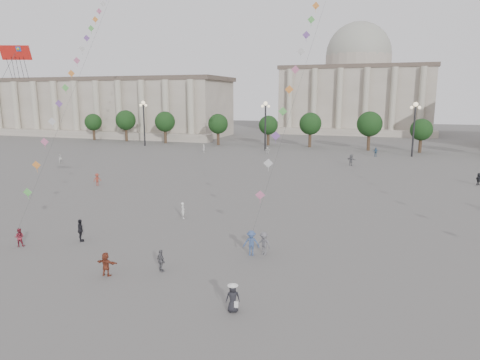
% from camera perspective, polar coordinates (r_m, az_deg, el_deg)
% --- Properties ---
extents(ground, '(360.00, 360.00, 0.00)m').
position_cam_1_polar(ground, '(25.16, -6.02, -16.93)').
color(ground, '#555250').
rests_on(ground, ground).
extents(hall_west, '(84.00, 26.22, 17.20)m').
position_cam_1_polar(hall_west, '(141.89, -18.22, 9.24)').
color(hall_west, gray).
rests_on(hall_west, ground).
extents(hall_central, '(48.30, 34.30, 35.50)m').
position_cam_1_polar(hall_central, '(149.65, 15.25, 11.71)').
color(hall_central, gray).
rests_on(hall_central, ground).
extents(tree_row, '(137.12, 5.12, 8.00)m').
position_cam_1_polar(tree_row, '(98.77, 13.13, 7.15)').
color(tree_row, '#37271B').
rests_on(tree_row, ground).
extents(lamp_post_far_west, '(2.00, 0.90, 10.65)m').
position_cam_1_polar(lamp_post_far_west, '(105.36, -12.72, 8.46)').
color(lamp_post_far_west, '#262628').
rests_on(lamp_post_far_west, ground).
extents(lamp_post_mid_west, '(2.00, 0.90, 10.65)m').
position_cam_1_polar(lamp_post_mid_west, '(93.47, 3.41, 8.40)').
color(lamp_post_mid_west, '#262628').
rests_on(lamp_post_mid_west, ground).
extents(lamp_post_mid_east, '(2.00, 0.90, 10.65)m').
position_cam_1_polar(lamp_post_mid_east, '(90.40, 22.26, 7.51)').
color(lamp_post_mid_east, '#262628').
rests_on(lamp_post_mid_east, ground).
extents(person_crowd_0, '(1.15, 0.77, 1.81)m').
position_cam_1_polar(person_crowd_0, '(88.80, 17.63, 3.58)').
color(person_crowd_0, '#385D80').
rests_on(person_crowd_0, ground).
extents(person_crowd_1, '(0.89, 0.98, 1.65)m').
position_cam_1_polar(person_crowd_1, '(82.58, -22.79, 2.64)').
color(person_crowd_1, silver).
rests_on(person_crowd_1, ground).
extents(person_crowd_2, '(1.06, 1.22, 1.64)m').
position_cam_1_polar(person_crowd_2, '(60.29, -18.49, 0.07)').
color(person_crowd_2, '#963829').
rests_on(person_crowd_2, ground).
extents(person_crowd_4, '(1.37, 1.14, 1.48)m').
position_cam_1_polar(person_crowd_4, '(88.62, 3.68, 3.96)').
color(person_crowd_4, silver).
rests_on(person_crowd_4, ground).
extents(person_crowd_6, '(1.30, 1.00, 1.78)m').
position_cam_1_polar(person_crowd_6, '(32.62, 3.20, -8.44)').
color(person_crowd_6, '#5F5E62').
rests_on(person_crowd_6, ground).
extents(person_crowd_9, '(1.41, 1.45, 1.65)m').
position_cam_1_polar(person_crowd_9, '(65.87, 29.24, 0.12)').
color(person_crowd_9, black).
rests_on(person_crowd_9, ground).
extents(person_crowd_10, '(0.69, 0.74, 1.71)m').
position_cam_1_polar(person_crowd_10, '(91.28, -4.84, 4.22)').
color(person_crowd_10, white).
rests_on(person_crowd_10, ground).
extents(person_crowd_12, '(1.80, 1.51, 1.94)m').
position_cam_1_polar(person_crowd_12, '(76.12, 14.58, 2.61)').
color(person_crowd_12, slate).
rests_on(person_crowd_12, ground).
extents(person_crowd_13, '(0.68, 0.70, 1.62)m').
position_cam_1_polar(person_crowd_13, '(42.24, -7.62, -4.04)').
color(person_crowd_13, silver).
rests_on(person_crowd_13, ground).
extents(tourist_1, '(1.10, 1.11, 1.89)m').
position_cam_1_polar(tourist_1, '(37.73, -20.51, -6.32)').
color(tourist_1, black).
rests_on(tourist_1, ground).
extents(tourist_2, '(1.53, 0.52, 1.63)m').
position_cam_1_polar(tourist_2, '(30.33, -17.45, -10.65)').
color(tourist_2, brown).
rests_on(tourist_2, ground).
extents(tourist_3, '(0.97, 0.81, 1.56)m').
position_cam_1_polar(tourist_3, '(30.12, -10.48, -10.54)').
color(tourist_3, '#5A5A5E').
rests_on(tourist_3, ground).
extents(kite_flyer_0, '(0.90, 0.83, 1.49)m').
position_cam_1_polar(kite_flyer_0, '(38.59, -27.34, -6.80)').
color(kite_flyer_0, maroon).
rests_on(kite_flyer_0, ground).
extents(kite_flyer_1, '(1.37, 0.96, 1.93)m').
position_cam_1_polar(kite_flyer_1, '(32.42, 1.51, -8.40)').
color(kite_flyer_1, '#364C7A').
rests_on(kite_flyer_1, ground).
extents(hat_person, '(0.95, 0.82, 1.69)m').
position_cam_1_polar(hat_person, '(24.53, -0.95, -15.37)').
color(hat_person, black).
rests_on(hat_person, ground).
extents(dragon_kite, '(3.37, 3.63, 15.33)m').
position_cam_1_polar(dragon_kite, '(37.29, -27.72, 13.60)').
color(dragon_kite, red).
rests_on(dragon_kite, ground).
extents(kite_train_west, '(17.45, 42.94, 58.64)m').
position_cam_1_polar(kite_train_west, '(61.09, -18.97, 18.55)').
color(kite_train_west, '#3F3F3F').
rests_on(kite_train_west, ground).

